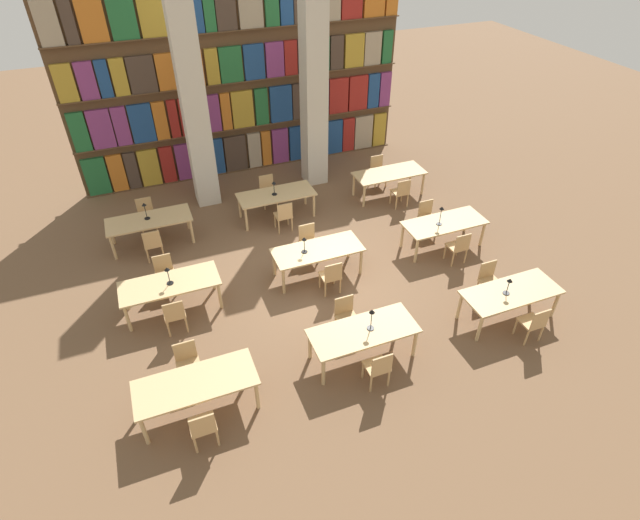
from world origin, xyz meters
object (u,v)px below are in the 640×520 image
object	(u,v)px
desk_lamp_0	(372,316)
chair_7	(165,273)
desk_lamp_1	(509,284)
chair_11	(427,216)
reading_table_5	(444,225)
reading_table_7	(276,196)
pillar_left	(192,98)
chair_17	(378,170)
chair_10	(458,246)
reading_table_0	(196,385)
chair_1	(188,362)
chair_12	(153,243)
reading_table_3	(170,286)
chair_13	(146,214)
reading_table_6	(149,222)
chair_2	(378,367)
chair_14	(284,215)
reading_table_8	(389,175)
chair_4	(534,323)
desk_lamp_6	(274,186)
reading_table_2	(511,294)
chair_8	(331,276)
chair_5	(489,279)
reading_table_4	(318,252)
chair_9	(308,241)
desk_lamp_5	(145,208)
chair_0	(203,426)
chair_3	(346,316)
chair_16	(401,192)
chair_15	(268,190)
pillar_center	(314,82)
chair_6	(175,314)
desk_lamp_3	(304,242)
desk_lamp_4	(441,212)

from	to	relation	value
desk_lamp_0	chair_7	bearing A→B (deg)	134.32
desk_lamp_1	chair_11	distance (m)	3.48
reading_table_5	reading_table_7	distance (m)	4.45
pillar_left	chair_17	distance (m)	5.66
chair_10	chair_11	world-z (taller)	same
reading_table_0	chair_1	bearing A→B (deg)	93.38
pillar_left	chair_12	distance (m)	3.85
reading_table_3	chair_13	size ratio (longest dim) A/B	2.35
desk_lamp_1	reading_table_6	size ratio (longest dim) A/B	0.19
chair_1	reading_table_6	world-z (taller)	chair_1
reading_table_3	chair_2	bearing A→B (deg)	-47.51
reading_table_3	chair_14	world-z (taller)	chair_14
chair_1	reading_table_8	size ratio (longest dim) A/B	0.43
chair_4	desk_lamp_1	world-z (taller)	desk_lamp_1
chair_13	reading_table_7	distance (m)	3.42
desk_lamp_6	chair_17	xyz separation A→B (m)	(3.44, 0.69, -0.51)
desk_lamp_0	reading_table_2	distance (m)	3.18
reading_table_2	chair_11	xyz separation A→B (m)	(0.11, 3.42, -0.17)
chair_2	chair_8	size ratio (longest dim) A/B	1.00
pillar_left	reading_table_8	size ratio (longest dim) A/B	2.92
desk_lamp_0	reading_table_2	bearing A→B (deg)	-2.07
chair_10	chair_5	bearing A→B (deg)	-93.57
reading_table_4	chair_10	size ratio (longest dim) A/B	2.35
chair_10	chair_11	distance (m)	1.42
chair_8	reading_table_3	bearing A→B (deg)	167.40
reading_table_5	chair_12	xyz separation A→B (m)	(-6.78, 2.09, -0.17)
chair_9	desk_lamp_5	xyz separation A→B (m)	(-3.50, 2.03, 0.55)
chair_0	chair_13	distance (m)	6.87
chair_2	desk_lamp_5	distance (m)	6.99
chair_3	chair_17	bearing A→B (deg)	-122.58
reading_table_3	chair_16	size ratio (longest dim) A/B	2.35
chair_2	chair_15	bearing A→B (deg)	89.91
reading_table_6	pillar_center	bearing A→B (deg)	17.77
chair_7	chair_0	bearing A→B (deg)	90.40
chair_13	chair_14	size ratio (longest dim) A/B	1.00
chair_4	reading_table_5	xyz separation A→B (m)	(0.11, 3.42, 0.17)
reading_table_3	chair_17	world-z (taller)	chair_17
reading_table_0	chair_11	world-z (taller)	chair_11
reading_table_3	chair_8	distance (m)	3.44
chair_6	chair_12	distance (m)	2.67
reading_table_3	desk_lamp_6	distance (m)	4.14
reading_table_2	reading_table_3	xyz separation A→B (m)	(-6.48, 2.85, 0.00)
reading_table_4	chair_14	world-z (taller)	chair_14
chair_0	reading_table_5	world-z (taller)	chair_0
chair_2	desk_lamp_3	xyz separation A→B (m)	(-0.15, 3.41, 0.52)
desk_lamp_6	pillar_center	bearing A→B (deg)	42.36
desk_lamp_4	reading_table_7	distance (m)	4.35
chair_6	desk_lamp_3	bearing A→B (deg)	12.67
desk_lamp_6	pillar_left	bearing A→B (deg)	133.75
chair_3	chair_7	size ratio (longest dim) A/B	1.00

